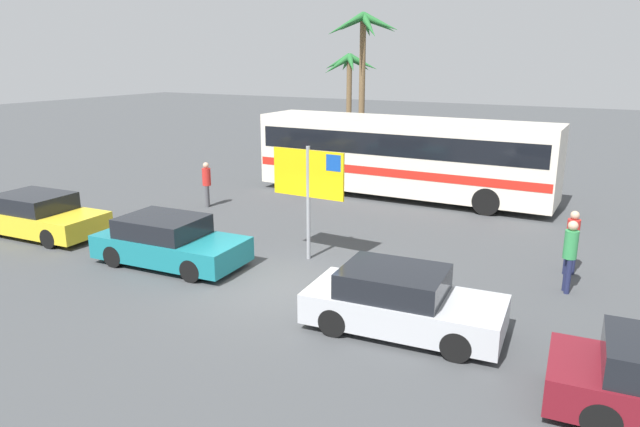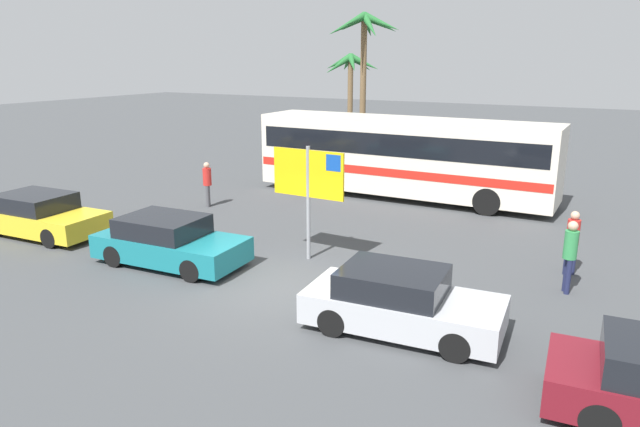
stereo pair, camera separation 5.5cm
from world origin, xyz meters
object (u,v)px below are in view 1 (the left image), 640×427
(car_silver, at_px, (401,302))
(pedestrian_crossing_lot, at_px, (570,250))
(car_teal, at_px, (169,242))
(pedestrian_near_sign, at_px, (572,237))
(pedestrian_by_bus, at_px, (207,181))
(ferry_sign, at_px, (310,178))
(bus_front_coach, at_px, (402,154))
(car_yellow, at_px, (39,216))

(car_silver, bearing_deg, pedestrian_crossing_lot, 49.23)
(car_teal, bearing_deg, pedestrian_near_sign, 20.92)
(car_teal, xyz_separation_m, pedestrian_near_sign, (9.74, 4.43, 0.38))
(pedestrian_near_sign, height_order, pedestrian_by_bus, pedestrian_near_sign)
(ferry_sign, relative_size, pedestrian_crossing_lot, 1.78)
(bus_front_coach, distance_m, car_teal, 10.87)
(car_silver, xyz_separation_m, pedestrian_crossing_lot, (2.80, 3.83, 0.43))
(car_silver, bearing_deg, bus_front_coach, 106.29)
(car_teal, height_order, pedestrian_by_bus, pedestrian_by_bus)
(pedestrian_by_bus, bearing_deg, pedestrian_near_sign, -35.16)
(car_yellow, distance_m, car_silver, 12.56)
(car_teal, height_order, car_silver, same)
(bus_front_coach, height_order, car_silver, bus_front_coach)
(bus_front_coach, xyz_separation_m, ferry_sign, (0.44, -8.26, 0.54))
(pedestrian_by_bus, distance_m, pedestrian_crossing_lot, 13.18)
(car_silver, distance_m, pedestrian_by_bus, 11.91)
(car_yellow, relative_size, pedestrian_crossing_lot, 2.42)
(ferry_sign, distance_m, pedestrian_near_sign, 7.04)
(car_silver, distance_m, pedestrian_near_sign, 5.85)
(ferry_sign, distance_m, car_silver, 5.10)
(car_yellow, bearing_deg, pedestrian_by_bus, 63.23)
(car_yellow, height_order, car_silver, same)
(ferry_sign, height_order, car_silver, ferry_sign)
(car_yellow, distance_m, car_teal, 5.51)
(bus_front_coach, xyz_separation_m, car_yellow, (-8.27, -10.39, -1.15))
(car_yellow, relative_size, pedestrian_by_bus, 2.55)
(car_teal, relative_size, pedestrian_by_bus, 2.50)
(ferry_sign, relative_size, pedestrian_near_sign, 1.87)
(ferry_sign, relative_size, car_teal, 0.75)
(car_yellow, distance_m, pedestrian_near_sign, 15.87)
(car_yellow, xyz_separation_m, pedestrian_near_sign, (15.25, 4.38, 0.38))
(car_yellow, bearing_deg, bus_front_coach, 48.31)
(pedestrian_by_bus, relative_size, pedestrian_crossing_lot, 0.95)
(ferry_sign, distance_m, pedestrian_by_bus, 7.26)
(ferry_sign, bearing_deg, pedestrian_by_bus, 154.33)
(ferry_sign, height_order, pedestrian_by_bus, ferry_sign)
(car_yellow, height_order, pedestrian_crossing_lot, pedestrian_crossing_lot)
(car_yellow, bearing_deg, car_silver, -6.78)
(car_yellow, bearing_deg, ferry_sign, 10.58)
(car_teal, bearing_deg, bus_front_coach, 71.68)
(ferry_sign, distance_m, car_teal, 4.23)
(pedestrian_near_sign, xyz_separation_m, pedestrian_crossing_lot, (0.08, -1.33, 0.05))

